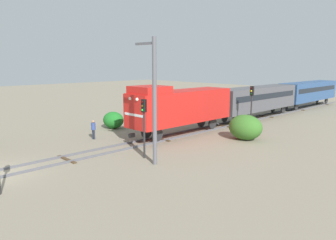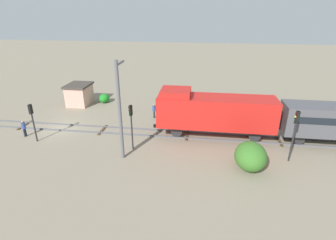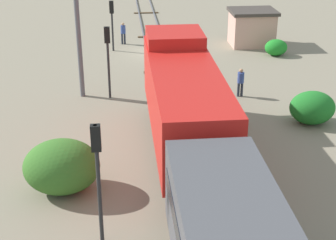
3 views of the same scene
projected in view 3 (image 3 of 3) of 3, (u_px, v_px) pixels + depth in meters
The scene contains 13 objects.
ground_plane at pixel (157, 53), 38.21m from camera, with size 160.00×160.00×0.00m, color gray.
railway_track at pixel (157, 52), 38.18m from camera, with size 2.40×106.67×0.16m.
locomotive at pixel (184, 96), 22.74m from camera, with size 2.90×11.60×4.60m.
traffic_signal_near at pixel (112, 16), 37.67m from camera, with size 0.32×0.34×3.73m.
traffic_signal_mid at pixel (108, 49), 28.88m from camera, with size 0.32×0.34×4.19m.
traffic_signal_far at pixel (97, 163), 16.59m from camera, with size 0.32×0.34×4.44m.
worker_near_track at pixel (123, 32), 39.99m from camera, with size 0.38×0.38×1.70m.
worker_by_signal at pixel (241, 80), 29.86m from camera, with size 0.38×0.38×1.70m.
catenary_mast at pixel (79, 22), 28.52m from camera, with size 1.94×0.28×8.30m.
relay_hut at pixel (252, 27), 39.64m from camera, with size 3.50×2.90×2.74m.
bush_near at pixel (312, 108), 26.47m from camera, with size 2.37×1.94×1.72m, color #1F7426.
bush_mid at pixel (276, 47), 37.40m from camera, with size 1.64×1.34×1.19m, color #1F8626.
bush_far at pixel (62, 167), 20.38m from camera, with size 3.04×2.49×2.21m, color #376C26.
Camera 3 is at (2.74, 36.79, 11.18)m, focal length 55.00 mm.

